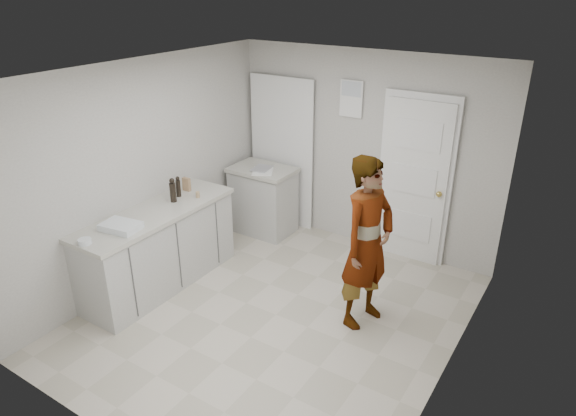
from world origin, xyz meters
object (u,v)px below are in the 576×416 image
Objects in this scene: person at (367,243)px; cake_mix_box at (187,184)px; spice_jar at (198,195)px; oil_cruet_b at (178,187)px; oil_cruet_a at (173,191)px; egg_bowl at (85,242)px; baking_dish at (121,227)px.

cake_mix_box is (-2.35, -0.01, 0.12)m from person.
oil_cruet_b is at bearing -156.36° from spice_jar.
oil_cruet_b is at bearing 111.38° from oil_cruet_a.
oil_cruet_a reaches higher than egg_bowl.
person is 2.47m from baking_dish.
spice_jar is 0.17× the size of baking_dish.
person is 2.32m from oil_cruet_b.
oil_cruet_b reaches higher than spice_jar.
egg_bowl is at bearing -96.43° from baking_dish.
cake_mix_box reaches higher than spice_jar.
spice_jar reaches higher than baking_dish.
egg_bowl is at bearing -95.85° from spice_jar.
person is at bearing 8.54° from oil_cruet_a.
oil_cruet_b is at bearing 96.42° from baking_dish.
oil_cruet_a is (-0.15, -0.24, 0.10)m from spice_jar.
cake_mix_box is 0.39× the size of baking_dish.
person is 2.72m from egg_bowl.
oil_cruet_b is 1.35m from egg_bowl.
cake_mix_box is 0.27m from spice_jar.
spice_jar is at bearing 84.38° from baking_dish.
oil_cruet_a reaches higher than cake_mix_box.
person is at bearing 4.78° from oil_cruet_b.
oil_cruet_a is at bearing 93.55° from baking_dish.
spice_jar is at bearing -20.68° from cake_mix_box.
baking_dish is at bearing -83.58° from oil_cruet_b.
oil_cruet_a is (-2.25, -0.34, 0.17)m from person.
cake_mix_box is at bearing 104.27° from person.
spice_jar is at bearing 84.15° from egg_bowl.
cake_mix_box reaches higher than egg_bowl.
cake_mix_box is at bearing 107.21° from oil_cruet_a.
baking_dish is at bearing 131.38° from person.
oil_cruet_b is at bearing -77.31° from cake_mix_box.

